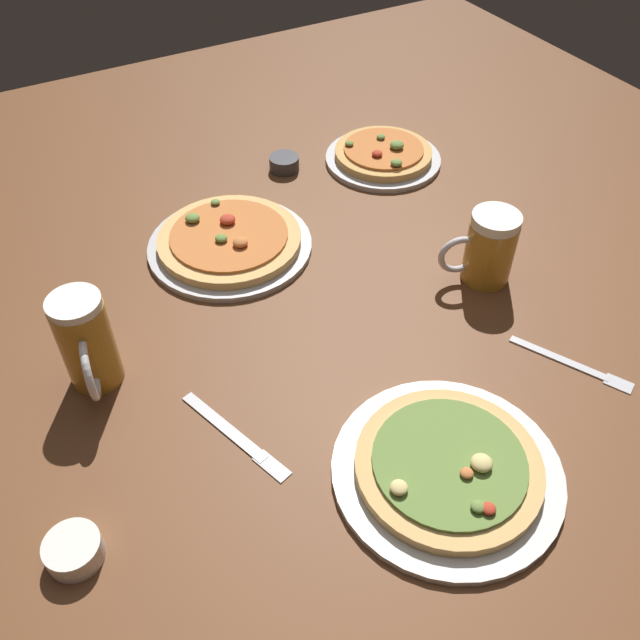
% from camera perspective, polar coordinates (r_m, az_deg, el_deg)
% --- Properties ---
extents(ground_plane, '(2.40, 2.40, 0.03)m').
position_cam_1_polar(ground_plane, '(1.20, 0.00, -1.20)').
color(ground_plane, brown).
extents(pizza_plate_near, '(0.33, 0.33, 0.05)m').
position_cam_1_polar(pizza_plate_near, '(1.00, 10.70, -12.14)').
color(pizza_plate_near, silver).
rests_on(pizza_plate_near, ground_plane).
extents(pizza_plate_far, '(0.27, 0.27, 0.05)m').
position_cam_1_polar(pizza_plate_far, '(1.61, 5.34, 13.62)').
color(pizza_plate_far, '#B2B2B7').
rests_on(pizza_plate_far, ground_plane).
extents(pizza_plate_side, '(0.32, 0.32, 0.05)m').
position_cam_1_polar(pizza_plate_side, '(1.35, -7.61, 6.57)').
color(pizza_plate_side, '#B2B2B7').
rests_on(pizza_plate_side, ground_plane).
extents(beer_mug_dark, '(0.08, 0.14, 0.17)m').
position_cam_1_polar(beer_mug_dark, '(1.10, -19.01, -1.87)').
color(beer_mug_dark, '#B27A23').
rests_on(beer_mug_dark, ground_plane).
extents(beer_mug_amber, '(0.14, 0.09, 0.14)m').
position_cam_1_polar(beer_mug_amber, '(1.28, 13.96, 5.89)').
color(beer_mug_amber, '#B27A23').
rests_on(beer_mug_amber, ground_plane).
extents(ramekin_sauce, '(0.07, 0.07, 0.03)m').
position_cam_1_polar(ramekin_sauce, '(0.98, -19.99, -17.72)').
color(ramekin_sauce, silver).
rests_on(ramekin_sauce, ground_plane).
extents(ramekin_butter, '(0.07, 0.07, 0.03)m').
position_cam_1_polar(ramekin_butter, '(1.58, -3.02, 13.02)').
color(ramekin_butter, '#333338').
rests_on(ramekin_butter, ground_plane).
extents(fork_left, '(0.11, 0.19, 0.01)m').
position_cam_1_polar(fork_left, '(1.20, 20.51, -3.47)').
color(fork_left, silver).
rests_on(fork_left, ground_plane).
extents(knife_right, '(0.09, 0.22, 0.01)m').
position_cam_1_polar(knife_right, '(1.04, -7.17, -9.55)').
color(knife_right, silver).
rests_on(knife_right, ground_plane).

